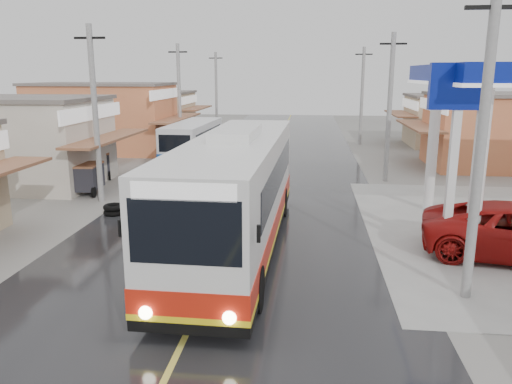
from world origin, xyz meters
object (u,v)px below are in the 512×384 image
Objects in this scene: second_bus at (193,142)px; cyclist at (155,203)px; coach_bus at (237,192)px; tricycle_far at (99,163)px; tricycle_near at (87,177)px; tyre_stack at (114,210)px.

cyclist is at bearing -82.37° from second_bus.
tricycle_far is at bearing 132.68° from coach_bus.
cyclist reaches higher than tricycle_near.
cyclist is at bearing -74.89° from tricycle_far.
tricycle_near is at bearing -96.57° from tricycle_far.
second_bus is (-5.23, 15.86, -0.51)m from coach_bus.
tricycle_near is 2.23× the size of tyre_stack.
cyclist is at bearing 141.57° from coach_bus.
cyclist is (1.30, -12.60, -0.84)m from second_bus.
second_bus is 12.40m from tyre_stack.
coach_bus is at bearing -70.12° from tricycle_far.
tyre_stack is (2.74, -3.54, -0.64)m from tricycle_near.
coach_bus is 1.59× the size of second_bus.
coach_bus is 6.65× the size of tricycle_near.
tyre_stack is (-5.84, 3.54, -1.76)m from coach_bus.
coach_bus is at bearing -70.01° from second_bus.
tricycle_near is at bearing -109.16° from second_bus.
coach_bus reaches higher than second_bus.
cyclist is at bearing -8.40° from tyre_stack.
second_bus is at bearing 63.67° from tricycle_near.
second_bus is 9.31× the size of tyre_stack.
tricycle_far is (-1.02, 3.80, 0.01)m from tricycle_near.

